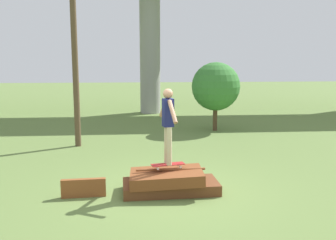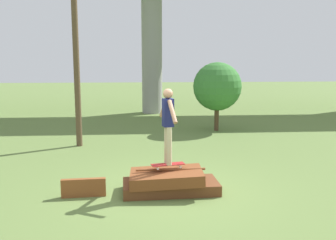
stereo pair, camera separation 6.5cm
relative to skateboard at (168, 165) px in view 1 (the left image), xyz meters
The scene contains 7 objects.
ground_plane 0.62m from the skateboard, 37.14° to the right, with size 80.00×80.00×0.00m, color olive.
scrap_pile 0.39m from the skateboard, 80.64° to the right, with size 2.15×1.08×0.55m.
scrap_plank_loose 1.89m from the skateboard, behind, with size 0.95×0.17×0.40m.
skateboard is the anchor object (origin of this frame).
skater 0.98m from the skateboard, 90.00° to the right, with size 0.33×1.13×1.67m.
utility_pole 6.43m from the skateboard, 119.91° to the left, with size 1.30×0.20×7.95m.
tree_behind_left 7.60m from the skateboard, 70.24° to the left, with size 1.98×1.98×2.82m.
Camera 1 is at (-0.71, -7.96, 2.93)m, focal length 40.00 mm.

